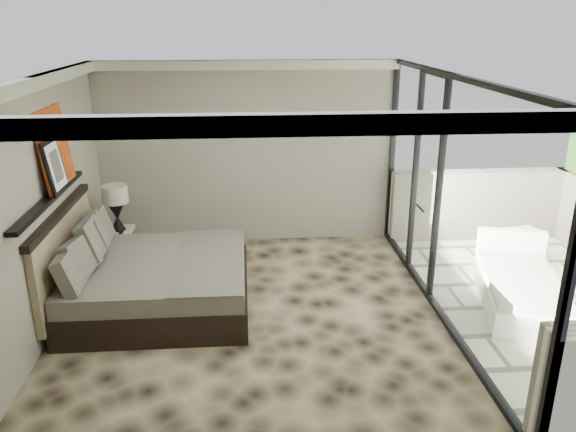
{
  "coord_description": "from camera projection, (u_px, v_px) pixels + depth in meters",
  "views": [
    {
      "loc": [
        -0.04,
        -5.93,
        3.35
      ],
      "look_at": [
        0.46,
        0.4,
        1.12
      ],
      "focal_mm": 35.0,
      "sensor_mm": 36.0,
      "label": 1
    }
  ],
  "objects": [
    {
      "name": "floor",
      "position": [
        252.0,
        317.0,
        6.69
      ],
      "size": [
        5.0,
        5.0,
        0.0
      ],
      "primitive_type": "plane",
      "color": "black",
      "rests_on": "ground"
    },
    {
      "name": "ceiling",
      "position": [
        247.0,
        77.0,
        5.77
      ],
      "size": [
        4.5,
        5.0,
        0.02
      ],
      "primitive_type": "cube",
      "color": "silver",
      "rests_on": "back_wall"
    },
    {
      "name": "back_wall",
      "position": [
        247.0,
        154.0,
        8.57
      ],
      "size": [
        4.5,
        0.02,
        2.8
      ],
      "primitive_type": "cube",
      "color": "gray",
      "rests_on": "floor"
    },
    {
      "name": "left_wall",
      "position": [
        42.0,
        210.0,
        6.06
      ],
      "size": [
        0.02,
        5.0,
        2.8
      ],
      "primitive_type": "cube",
      "color": "gray",
      "rests_on": "floor"
    },
    {
      "name": "glass_wall",
      "position": [
        447.0,
        200.0,
        6.39
      ],
      "size": [
        0.08,
        5.0,
        2.8
      ],
      "primitive_type": "cube",
      "color": "white",
      "rests_on": "floor"
    },
    {
      "name": "terrace_slab",
      "position": [
        553.0,
        309.0,
        6.99
      ],
      "size": [
        3.0,
        5.0,
        0.12
      ],
      "primitive_type": "cube",
      "color": "beige",
      "rests_on": "ground"
    },
    {
      "name": "picture_ledge",
      "position": [
        50.0,
        199.0,
        6.13
      ],
      "size": [
        0.12,
        2.2,
        0.05
      ],
      "primitive_type": "cube",
      "color": "black",
      "rests_on": "left_wall"
    },
    {
      "name": "bed",
      "position": [
        151.0,
        279.0,
        6.84
      ],
      "size": [
        2.19,
        2.12,
        1.21
      ],
      "color": "black",
      "rests_on": "floor"
    },
    {
      "name": "nightstand",
      "position": [
        117.0,
        248.0,
        8.06
      ],
      "size": [
        0.58,
        0.58,
        0.48
      ],
      "primitive_type": "cube",
      "rotation": [
        0.0,
        0.0,
        0.24
      ],
      "color": "black",
      "rests_on": "floor"
    },
    {
      "name": "table_lamp",
      "position": [
        116.0,
        202.0,
        7.85
      ],
      "size": [
        0.36,
        0.36,
        0.65
      ],
      "color": "black",
      "rests_on": "nightstand"
    },
    {
      "name": "abstract_canvas",
      "position": [
        54.0,
        148.0,
        6.36
      ],
      "size": [
        0.13,
        0.9,
        0.9
      ],
      "primitive_type": "cube",
      "rotation": [
        0.0,
        -0.1,
        0.0
      ],
      "color": "red",
      "rests_on": "picture_ledge"
    },
    {
      "name": "framed_print",
      "position": [
        54.0,
        166.0,
        6.19
      ],
      "size": [
        0.11,
        0.5,
        0.6
      ],
      "primitive_type": "cube",
      "rotation": [
        0.0,
        -0.14,
        0.0
      ],
      "color": "black",
      "rests_on": "picture_ledge"
    },
    {
      "name": "ottoman",
      "position": [
        524.0,
        245.0,
        8.23
      ],
      "size": [
        0.52,
        0.52,
        0.44
      ],
      "primitive_type": "cube",
      "rotation": [
        0.0,
        0.0,
        0.21
      ],
      "color": "silver",
      "rests_on": "terrace_slab"
    },
    {
      "name": "lounger",
      "position": [
        520.0,
        287.0,
        6.95
      ],
      "size": [
        1.3,
        1.92,
        0.69
      ],
      "rotation": [
        0.0,
        0.0,
        -0.26
      ],
      "color": "white",
      "rests_on": "terrace_slab"
    }
  ]
}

